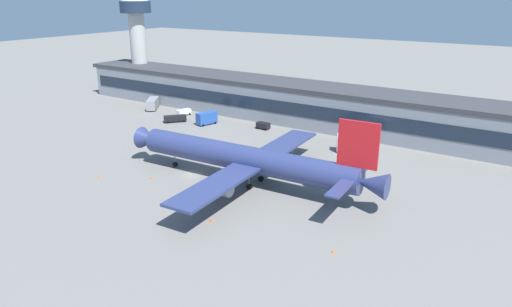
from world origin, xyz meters
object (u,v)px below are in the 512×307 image
at_px(control_tower, 137,34).
at_px(follow_me_car, 184,112).
at_px(baggage_tug, 263,125).
at_px(belt_loader, 176,118).
at_px(traffic_cone_1, 151,177).
at_px(airliner, 249,159).
at_px(traffic_cone_3, 211,220).
at_px(catering_truck, 352,143).
at_px(traffic_cone_0, 333,251).
at_px(fuel_truck, 153,103).
at_px(traffic_cone_2, 99,177).
at_px(stair_truck, 207,118).

bearing_deg(control_tower, follow_me_car, -24.75).
bearing_deg(control_tower, baggage_tug, -13.74).
bearing_deg(follow_me_car, belt_loader, -66.52).
bearing_deg(traffic_cone_1, belt_loader, 126.03).
bearing_deg(airliner, traffic_cone_3, -77.29).
height_order(catering_truck, traffic_cone_3, catering_truck).
bearing_deg(traffic_cone_0, follow_me_car, 146.06).
distance_m(fuel_truck, traffic_cone_2, 58.67).
distance_m(follow_me_car, traffic_cone_2, 51.55).
xyz_separation_m(traffic_cone_0, traffic_cone_1, (-42.56, 5.74, 0.02)).
height_order(follow_me_car, traffic_cone_1, follow_me_car).
height_order(airliner, catering_truck, airliner).
bearing_deg(belt_loader, traffic_cone_3, -42.25).
distance_m(follow_me_car, traffic_cone_0, 85.71).
bearing_deg(traffic_cone_0, traffic_cone_1, 172.32).
height_order(airliner, baggage_tug, airliner).
relative_size(stair_truck, traffic_cone_1, 10.63).
distance_m(baggage_tug, traffic_cone_1, 42.79).
bearing_deg(catering_truck, traffic_cone_3, -97.35).
xyz_separation_m(stair_truck, follow_me_car, (-12.39, 4.06, -0.89)).
xyz_separation_m(airliner, traffic_cone_1, (-18.01, -8.79, -4.85)).
height_order(traffic_cone_1, traffic_cone_2, traffic_cone_1).
relative_size(catering_truck, traffic_cone_0, 13.60).
distance_m(baggage_tug, belt_loader, 26.33).
relative_size(airliner, control_tower, 1.59).
height_order(baggage_tug, fuel_truck, fuel_truck).
height_order(baggage_tug, traffic_cone_0, baggage_tug).
relative_size(baggage_tug, belt_loader, 0.59).
xyz_separation_m(control_tower, belt_loader, (38.07, -23.25, -20.38)).
bearing_deg(follow_me_car, fuel_truck, 177.71).
bearing_deg(traffic_cone_0, traffic_cone_2, 179.88).
bearing_deg(belt_loader, baggage_tug, 17.24).
bearing_deg(traffic_cone_1, catering_truck, 53.77).
distance_m(control_tower, follow_me_car, 43.59).
bearing_deg(stair_truck, follow_me_car, 161.86).
relative_size(catering_truck, belt_loader, 1.23).
height_order(traffic_cone_0, traffic_cone_1, traffic_cone_1).
distance_m(traffic_cone_0, traffic_cone_3, 20.90).
height_order(fuel_truck, traffic_cone_2, fuel_truck).
height_order(baggage_tug, traffic_cone_2, baggage_tug).
bearing_deg(belt_loader, stair_truck, 18.32).
bearing_deg(catering_truck, airliner, -108.43).
height_order(belt_loader, traffic_cone_3, belt_loader).
bearing_deg(traffic_cone_3, belt_loader, 137.75).
bearing_deg(traffic_cone_2, traffic_cone_3, -4.22).
bearing_deg(fuel_truck, stair_truck, -9.97).
xyz_separation_m(fuel_truck, traffic_cone_0, (84.95, -48.40, -1.60)).
bearing_deg(stair_truck, traffic_cone_3, -50.47).
distance_m(stair_truck, belt_loader, 9.82).
height_order(belt_loader, traffic_cone_1, belt_loader).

